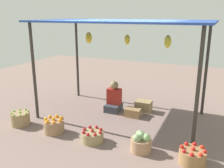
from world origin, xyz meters
TOP-DOWN VIEW (x-y plane):
  - ground_plane at (0.00, 0.00)m, footprint 14.00×14.00m
  - market_stall_structure at (-0.00, 0.01)m, footprint 3.88×2.15m
  - vendor_person at (-0.30, 0.25)m, footprint 0.36×0.44m
  - basket_limes at (-1.87, -1.39)m, footprint 0.41×0.41m
  - basket_oranges at (-0.95, -1.39)m, footprint 0.42×0.42m
  - basket_red_apples at (-0.03, -1.40)m, footprint 0.43×0.43m
  - basket_cabbages at (0.94, -1.35)m, footprint 0.38×0.38m
  - basket_red_tomatoes at (1.84, -1.35)m, footprint 0.45×0.45m
  - wooden_crate_near_vendor at (0.28, 0.08)m, footprint 0.37×0.26m
  - wooden_crate_stacked_rear at (0.40, 0.54)m, footprint 0.40×0.30m

SIDE VIEW (x-z plane):
  - ground_plane at x=0.00m, z-range 0.00..0.00m
  - wooden_crate_near_vendor at x=0.28m, z-range 0.00..0.20m
  - basket_red_apples at x=-0.03m, z-range -0.02..0.25m
  - basket_red_tomatoes at x=1.84m, z-range -0.02..0.28m
  - wooden_crate_stacked_rear at x=0.40m, z-range 0.00..0.27m
  - basket_limes at x=-1.87m, z-range -0.02..0.31m
  - basket_oranges at x=-0.95m, z-range -0.02..0.32m
  - basket_cabbages at x=0.94m, z-range -0.02..0.36m
  - vendor_person at x=-0.30m, z-range -0.09..0.69m
  - market_stall_structure at x=0.00m, z-range 0.97..3.25m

